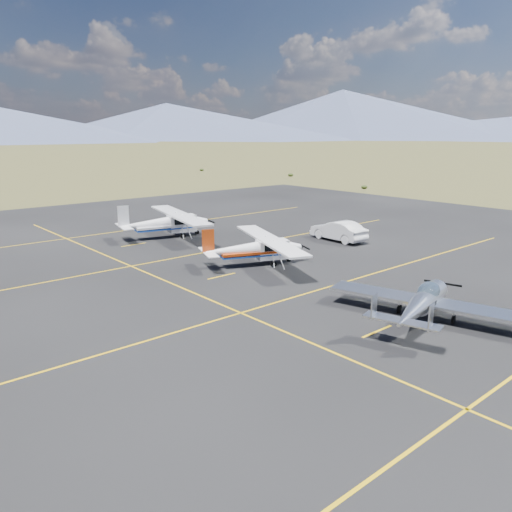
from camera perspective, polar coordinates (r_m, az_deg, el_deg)
name	(u,v)px	position (r m, az deg, el deg)	size (l,w,h in m)	color
ground	(356,297)	(26.24, 11.34, -4.58)	(1600.00, 1600.00, 0.00)	#383D1C
apron	(265,269)	(30.81, 1.08, -1.50)	(72.00, 72.00, 0.02)	black
aircraft_low_wing	(424,302)	(23.35, 18.63, -4.95)	(6.73, 9.16, 1.99)	silver
aircraft_cessna	(255,248)	(31.47, -0.10, 0.92)	(7.01, 9.62, 2.49)	white
aircraft_plain	(166,222)	(40.41, -10.21, 3.80)	(7.04, 10.91, 2.76)	white
sedan	(338,231)	(39.23, 9.39, 2.88)	(1.64, 4.71, 1.55)	silver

